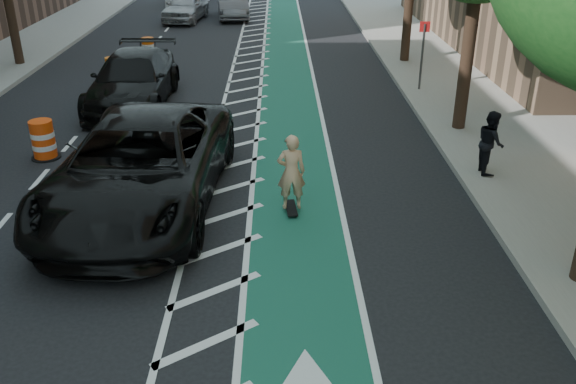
{
  "coord_description": "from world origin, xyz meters",
  "views": [
    {
      "loc": [
        2.62,
        -8.81,
        6.12
      ],
      "look_at": [
        2.8,
        1.68,
        1.1
      ],
      "focal_mm": 38.0,
      "sensor_mm": 36.0,
      "label": 1
    }
  ],
  "objects_px": {
    "skateboarder": "(291,172)",
    "suv_near": "(141,165)",
    "suv_far": "(133,80)",
    "barrel_a": "(43,141)"
  },
  "relations": [
    {
      "from": "skateboarder",
      "to": "suv_near",
      "type": "relative_size",
      "value": 0.24
    },
    {
      "from": "suv_far",
      "to": "skateboarder",
      "type": "bearing_deg",
      "value": -56.66
    },
    {
      "from": "barrel_a",
      "to": "suv_near",
      "type": "bearing_deg",
      "value": -42.07
    },
    {
      "from": "suv_near",
      "to": "barrel_a",
      "type": "bearing_deg",
      "value": 141.68
    },
    {
      "from": "suv_near",
      "to": "suv_far",
      "type": "relative_size",
      "value": 1.22
    },
    {
      "from": "skateboarder",
      "to": "barrel_a",
      "type": "relative_size",
      "value": 1.63
    },
    {
      "from": "suv_near",
      "to": "suv_far",
      "type": "xyz_separation_m",
      "value": [
        -1.76,
        7.46,
        -0.14
      ]
    },
    {
      "from": "skateboarder",
      "to": "suv_near",
      "type": "bearing_deg",
      "value": -10.74
    },
    {
      "from": "suv_near",
      "to": "skateboarder",
      "type": "bearing_deg",
      "value": -2.28
    },
    {
      "from": "skateboarder",
      "to": "suv_near",
      "type": "distance_m",
      "value": 3.26
    }
  ]
}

